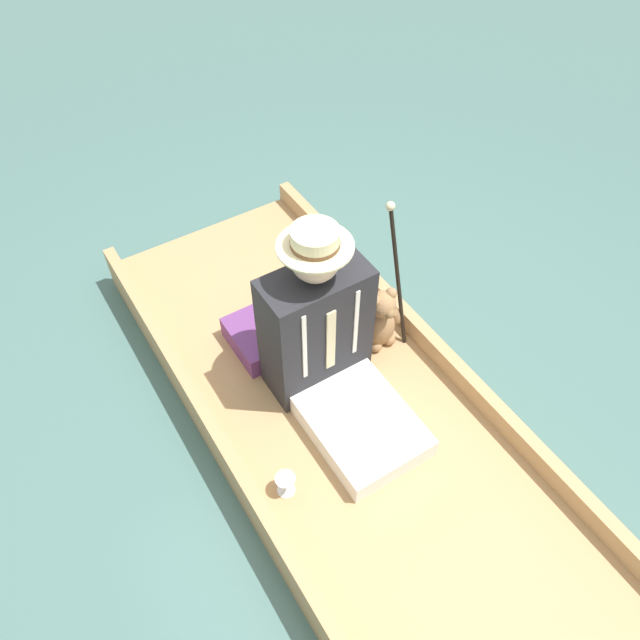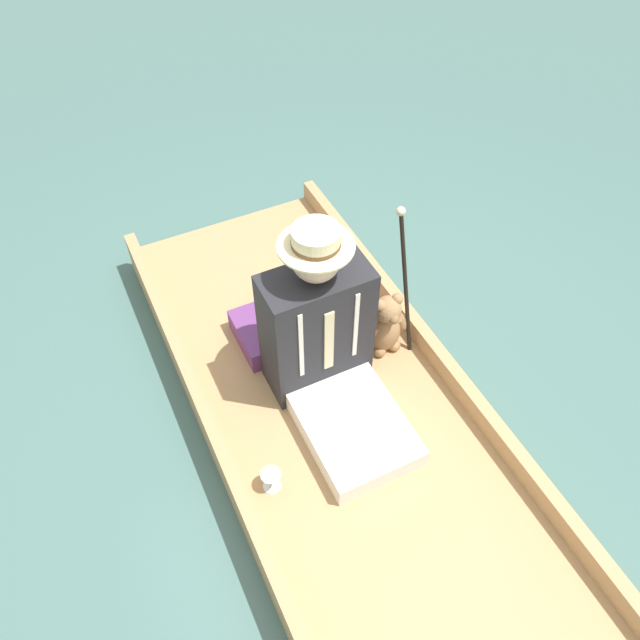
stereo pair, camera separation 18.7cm
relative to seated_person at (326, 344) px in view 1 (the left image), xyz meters
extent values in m
plane|color=#476B66|center=(0.01, 0.11, -0.47)|extent=(16.00, 16.00, 0.00)
cube|color=tan|center=(0.01, 0.11, -0.40)|extent=(1.18, 2.93, 0.15)
cube|color=tan|center=(-0.55, 0.11, -0.27)|extent=(0.06, 2.93, 0.11)
cube|color=tan|center=(0.57, 0.11, -0.27)|extent=(0.06, 2.93, 0.11)
cube|color=#6B3875|center=(0.04, -0.39, -0.26)|extent=(0.48, 0.34, 0.12)
cube|color=white|center=(0.00, 0.30, -0.27)|extent=(0.42, 0.53, 0.11)
cube|color=#232328|center=(0.00, -0.09, 0.01)|extent=(0.47, 0.24, 0.66)
cube|color=beige|center=(0.00, 0.04, 0.06)|extent=(0.04, 0.01, 0.36)
cube|color=white|center=(-0.13, 0.04, 0.09)|extent=(0.02, 0.01, 0.40)
cube|color=white|center=(0.13, 0.04, 0.09)|extent=(0.02, 0.01, 0.40)
sphere|color=beige|center=(0.00, -0.09, 0.44)|extent=(0.20, 0.20, 0.20)
cylinder|color=beige|center=(0.00, -0.09, 0.51)|extent=(0.31, 0.31, 0.01)
cylinder|color=beige|center=(0.00, -0.09, 0.55)|extent=(0.19, 0.19, 0.07)
cylinder|color=brown|center=(0.00, -0.09, 0.52)|extent=(0.20, 0.20, 0.02)
ellipsoid|color=#9E754C|center=(-0.37, -0.09, -0.21)|extent=(0.16, 0.13, 0.23)
sphere|color=#9E754C|center=(-0.37, -0.09, -0.04)|extent=(0.13, 0.13, 0.13)
sphere|color=olive|center=(-0.37, -0.03, -0.05)|extent=(0.05, 0.05, 0.05)
sphere|color=#9E754C|center=(-0.42, -0.09, 0.01)|extent=(0.06, 0.06, 0.06)
sphere|color=#9E754C|center=(-0.33, -0.09, 0.01)|extent=(0.06, 0.06, 0.06)
cylinder|color=#9E754C|center=(-0.45, -0.09, -0.17)|extent=(0.09, 0.06, 0.10)
cylinder|color=#9E754C|center=(-0.29, -0.09, -0.17)|extent=(0.09, 0.06, 0.10)
sphere|color=#9E754C|center=(-0.41, -0.06, -0.29)|extent=(0.06, 0.06, 0.06)
sphere|color=#9E754C|center=(-0.33, -0.06, -0.29)|extent=(0.06, 0.06, 0.06)
cylinder|color=silver|center=(0.43, 0.36, -0.32)|extent=(0.08, 0.08, 0.01)
cylinder|color=silver|center=(0.43, 0.36, -0.28)|extent=(0.01, 0.01, 0.06)
cone|color=silver|center=(0.43, 0.36, -0.23)|extent=(0.09, 0.09, 0.04)
cylinder|color=black|center=(-0.48, -0.13, 0.04)|extent=(0.02, 0.24, 0.72)
sphere|color=beige|center=(-0.48, -0.24, 0.39)|extent=(0.04, 0.04, 0.04)
camera|label=1|loc=(0.94, 1.44, 2.12)|focal=35.00mm
camera|label=2|loc=(0.77, 1.53, 2.12)|focal=35.00mm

